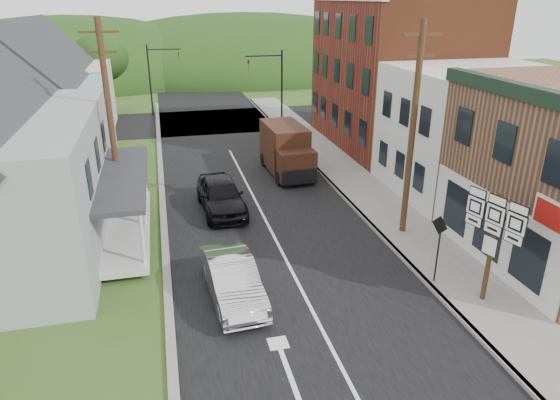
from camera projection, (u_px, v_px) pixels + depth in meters
ground at (302, 292)px, 17.74m from camera, size 120.00×120.00×0.00m
road at (251, 192)px, 26.74m from camera, size 9.00×90.00×0.02m
cross_road at (214, 121)px, 42.04m from camera, size 60.00×9.00×0.02m
sidewalk_right at (368, 195)px, 26.19m from camera, size 2.80×55.00×0.15m
curb_right at (344, 197)px, 25.90m from camera, size 0.20×55.00×0.15m
curb_left at (163, 214)px, 23.91m from camera, size 0.30×55.00×0.12m
storefront_white at (474, 132)px, 25.71m from camera, size 8.00×7.00×6.50m
storefront_red at (395, 72)px, 33.60m from camera, size 8.00×12.00×10.00m
house_blue at (44, 108)px, 29.26m from camera, size 7.14×8.16×7.28m
house_cream at (60, 84)px, 37.25m from camera, size 7.14×8.16×7.28m
utility_pole_right at (412, 131)px, 20.34m from camera, size 1.60×0.26×9.00m
utility_pole_left at (111, 122)px, 21.77m from camera, size 1.60×0.26×9.00m
traffic_signal_right at (273, 80)px, 38.40m from camera, size 2.87×0.20×6.00m
traffic_signal_left at (157, 72)px, 42.83m from camera, size 2.87×0.20×6.00m
tree_left_d at (100, 58)px, 42.74m from camera, size 4.80×4.80×6.94m
forested_ridge at (190, 75)px, 67.24m from camera, size 90.00×30.00×16.00m
silver_sedan at (233, 280)px, 17.06m from camera, size 1.87×4.57×1.47m
dark_sedan at (221, 195)px, 24.11m from camera, size 2.21×4.96×1.66m
delivery_van at (286, 150)px, 29.03m from camera, size 2.28×5.16×2.85m
route_sign_cluster at (493, 233)px, 16.10m from camera, size 0.65×2.16×3.87m
warning_sign at (439, 240)px, 17.51m from camera, size 0.21×0.69×2.59m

